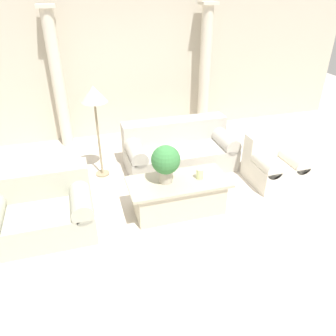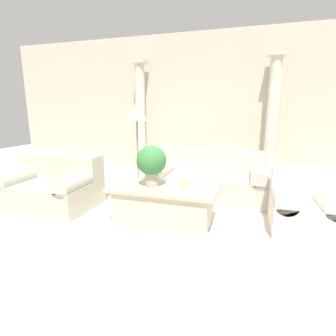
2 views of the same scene
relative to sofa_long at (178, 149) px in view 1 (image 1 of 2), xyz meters
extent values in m
plane|color=beige|center=(-0.56, -0.86, -0.32)|extent=(16.00, 16.00, 0.00)
cube|color=beige|center=(-0.56, 1.78, 1.28)|extent=(10.00, 0.06, 3.20)
cube|color=#B7B2A8|center=(0.00, -0.07, -0.12)|extent=(1.90, 0.96, 0.40)
cube|color=#B7B2A8|center=(0.00, 0.24, 0.27)|extent=(1.90, 0.34, 0.38)
cylinder|color=#B7B2A8|center=(-0.81, -0.07, 0.15)|extent=(0.28, 0.96, 0.28)
cylinder|color=#B7B2A8|center=(0.81, -0.07, 0.15)|extent=(0.28, 0.96, 0.28)
cube|color=#B5B5A2|center=(-2.30, -1.24, -0.12)|extent=(1.35, 0.96, 0.40)
cube|color=#B5B5A2|center=(-2.30, -0.93, 0.27)|extent=(1.35, 0.34, 0.38)
cylinder|color=#B5B5A2|center=(-1.77, -1.24, 0.15)|extent=(0.28, 0.96, 0.28)
cube|color=beige|center=(-0.43, -1.30, -0.09)|extent=(1.25, 0.59, 0.46)
cube|color=#B3A98F|center=(-0.43, -1.30, 0.16)|extent=(1.42, 0.67, 0.04)
cylinder|color=#B2A893|center=(-0.61, -1.27, 0.27)|extent=(0.19, 0.19, 0.18)
sphere|color=#387A3D|center=(-0.61, -1.27, 0.52)|extent=(0.40, 0.40, 0.40)
cylinder|color=beige|center=(-0.12, -1.32, 0.25)|extent=(0.10, 0.10, 0.15)
cylinder|color=gray|center=(-1.37, 0.04, -0.31)|extent=(0.23, 0.23, 0.03)
cylinder|color=gray|center=(-1.37, 0.04, 0.35)|extent=(0.04, 0.04, 1.28)
cone|color=beige|center=(-1.37, 0.04, 1.11)|extent=(0.41, 0.41, 0.25)
cylinder|color=beige|center=(-1.91, 1.49, 0.95)|extent=(0.23, 0.23, 2.54)
cube|color=beige|center=(-1.91, 1.49, 2.25)|extent=(0.32, 0.32, 0.06)
cylinder|color=beige|center=(1.05, 1.49, 0.95)|extent=(0.23, 0.23, 2.54)
cube|color=beige|center=(1.05, 1.49, 2.25)|extent=(0.32, 0.32, 0.06)
cube|color=beige|center=(1.34, -1.00, -0.13)|extent=(0.78, 0.79, 0.39)
cube|color=beige|center=(1.34, -0.74, 0.25)|extent=(0.78, 0.28, 0.36)
cylinder|color=beige|center=(1.09, -1.00, 0.12)|extent=(0.28, 0.79, 0.28)
cylinder|color=beige|center=(1.59, -1.00, 0.12)|extent=(0.28, 0.79, 0.28)
camera|label=1|loc=(-1.68, -4.99, 2.60)|focal=35.00mm
camera|label=2|loc=(0.60, -4.46, 1.19)|focal=28.00mm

